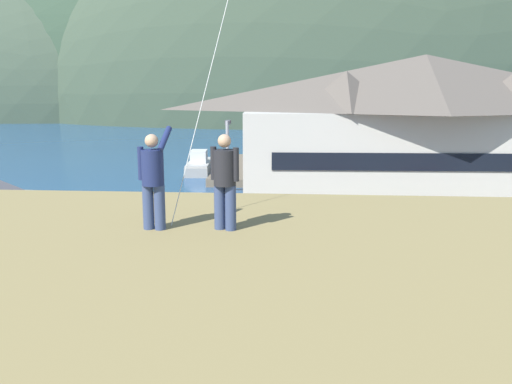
% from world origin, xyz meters
% --- Properties ---
extents(ground_plane, '(600.00, 600.00, 0.00)m').
position_xyz_m(ground_plane, '(0.00, 0.00, 0.00)').
color(ground_plane, '#66604C').
extents(parking_lot_pad, '(40.00, 20.00, 0.10)m').
position_xyz_m(parking_lot_pad, '(0.00, 5.00, 0.05)').
color(parking_lot_pad, slate).
rests_on(parking_lot_pad, ground).
extents(bay_water, '(360.00, 84.00, 0.03)m').
position_xyz_m(bay_water, '(0.00, 60.00, 0.01)').
color(bay_water, navy).
rests_on(bay_water, ground).
extents(far_hill_west_ridge, '(102.66, 49.37, 58.49)m').
position_xyz_m(far_hill_west_ridge, '(-65.03, 113.03, 0.00)').
color(far_hill_west_ridge, '#42513D').
rests_on(far_hill_west_ridge, ground).
extents(far_hill_east_peak, '(142.58, 50.09, 68.19)m').
position_xyz_m(far_hill_east_peak, '(-29.78, 115.44, 0.00)').
color(far_hill_east_peak, '#334733').
rests_on(far_hill_east_peak, ground).
extents(far_hill_center_saddle, '(136.99, 66.90, 88.68)m').
position_xyz_m(far_hill_center_saddle, '(7.50, 111.53, 0.00)').
color(far_hill_center_saddle, '#3D4C38').
rests_on(far_hill_center_saddle, ground).
extents(harbor_lodge, '(25.50, 9.73, 10.15)m').
position_xyz_m(harbor_lodge, '(9.93, 21.25, 5.37)').
color(harbor_lodge, beige).
rests_on(harbor_lodge, ground).
extents(wharf_dock, '(3.20, 15.46, 0.70)m').
position_xyz_m(wharf_dock, '(-4.17, 34.11, 0.35)').
color(wharf_dock, '#70604C').
rests_on(wharf_dock, ground).
extents(moored_boat_wharfside, '(2.46, 6.55, 2.16)m').
position_xyz_m(moored_boat_wharfside, '(-7.52, 33.65, 0.72)').
color(moored_boat_wharfside, '#A8A399').
rests_on(moored_boat_wharfside, ground).
extents(parked_car_lone_by_shed, '(4.33, 2.32, 1.82)m').
position_xyz_m(parked_car_lone_by_shed, '(4.37, 7.39, 1.06)').
color(parked_car_lone_by_shed, red).
rests_on(parked_car_lone_by_shed, parking_lot_pad).
extents(parked_car_front_row_red, '(4.35, 2.36, 1.82)m').
position_xyz_m(parked_car_front_row_red, '(-1.72, -0.05, 1.06)').
color(parked_car_front_row_red, silver).
rests_on(parked_car_front_row_red, parking_lot_pad).
extents(parked_car_front_row_end, '(4.20, 2.06, 1.82)m').
position_xyz_m(parked_car_front_row_end, '(-7.36, 5.79, 1.06)').
color(parked_car_front_row_end, slate).
rests_on(parked_car_front_row_end, parking_lot_pad).
extents(parked_car_mid_row_center, '(4.29, 2.24, 1.82)m').
position_xyz_m(parked_car_mid_row_center, '(-7.82, 0.76, 1.06)').
color(parked_car_mid_row_center, silver).
rests_on(parked_car_mid_row_center, parking_lot_pad).
extents(parking_light_pole, '(0.24, 0.78, 6.40)m').
position_xyz_m(parking_light_pole, '(-2.00, 10.56, 3.83)').
color(parking_light_pole, '#ADADB2').
rests_on(parking_light_pole, parking_lot_pad).
extents(person_kite_flyer, '(0.56, 0.64, 1.86)m').
position_xyz_m(person_kite_flyer, '(-1.10, -7.60, 6.78)').
color(person_kite_flyer, '#384770').
rests_on(person_kite_flyer, grassy_hill_foreground).
extents(person_companion, '(0.53, 0.40, 1.74)m').
position_xyz_m(person_companion, '(0.20, -7.53, 6.76)').
color(person_companion, '#384770').
rests_on(person_companion, grassy_hill_foreground).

